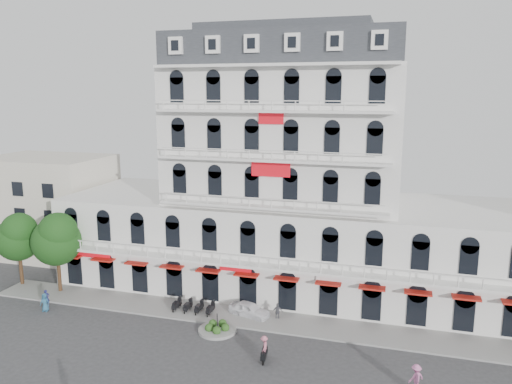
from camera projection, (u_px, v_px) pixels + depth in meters
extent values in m
plane|color=#38383A|center=(227.00, 376.00, 35.11)|extent=(120.00, 120.00, 0.00)
cube|color=gray|center=(262.00, 320.00, 43.57)|extent=(53.00, 4.00, 0.16)
cube|color=silver|center=(285.00, 242.00, 51.17)|extent=(45.00, 14.00, 9.00)
cube|color=silver|center=(286.00, 135.00, 49.01)|extent=(22.00, 12.00, 13.00)
cube|color=#2D3035|center=(287.00, 50.00, 47.44)|extent=(21.56, 11.76, 3.00)
cube|color=#2D3035|center=(288.00, 30.00, 47.07)|extent=(15.84, 8.64, 0.80)
cube|color=red|center=(266.00, 277.00, 44.31)|extent=(40.50, 1.00, 0.15)
cube|color=red|center=(271.00, 169.00, 43.74)|extent=(3.50, 0.10, 1.40)
cube|color=beige|center=(50.00, 205.00, 60.96)|extent=(14.00, 10.00, 12.00)
cylinder|color=gray|center=(217.00, 330.00, 41.55)|extent=(3.20, 3.20, 0.24)
cylinder|color=black|center=(217.00, 321.00, 41.40)|extent=(0.08, 0.08, 1.40)
sphere|color=#254A18|center=(225.00, 328.00, 41.30)|extent=(0.70, 0.70, 0.70)
sphere|color=#254A18|center=(223.00, 323.00, 42.05)|extent=(0.70, 0.70, 0.70)
sphere|color=#254A18|center=(213.00, 323.00, 42.04)|extent=(0.70, 0.70, 0.70)
sphere|color=#254A18|center=(209.00, 328.00, 41.27)|extent=(0.70, 0.70, 0.70)
sphere|color=#254A18|center=(217.00, 330.00, 40.80)|extent=(0.70, 0.70, 0.70)
cylinder|color=#382314|center=(21.00, 269.00, 51.28)|extent=(0.36, 0.36, 3.52)
sphere|color=#163A12|center=(18.00, 239.00, 50.65)|extent=(4.48, 4.48, 4.48)
sphere|color=#163A12|center=(19.00, 230.00, 50.03)|extent=(3.52, 3.52, 3.52)
sphere|color=#163A12|center=(16.00, 232.00, 50.92)|extent=(3.20, 3.20, 3.20)
cylinder|color=#382314|center=(59.00, 274.00, 49.42)|extent=(0.36, 0.36, 3.74)
sphere|color=#163A12|center=(57.00, 241.00, 48.76)|extent=(4.76, 4.76, 4.76)
sphere|color=#163A12|center=(58.00, 232.00, 48.12)|extent=(3.74, 3.74, 3.74)
sphere|color=#163A12|center=(55.00, 234.00, 49.02)|extent=(3.40, 3.40, 3.40)
imported|color=white|center=(249.00, 309.00, 44.27)|extent=(4.11, 2.50, 1.31)
cube|color=black|center=(264.00, 354.00, 36.92)|extent=(0.51, 1.53, 0.35)
torus|color=black|center=(263.00, 361.00, 36.44)|extent=(0.19, 0.61, 0.60)
torus|color=black|center=(265.00, 354.00, 37.50)|extent=(0.19, 0.61, 0.60)
imported|color=#C7697F|center=(264.00, 346.00, 36.79)|extent=(0.68, 1.05, 1.53)
imported|color=#295B7B|center=(45.00, 302.00, 45.30)|extent=(0.91, 0.68, 1.70)
imported|color=#56565D|center=(278.00, 312.00, 43.54)|extent=(0.97, 0.59, 1.54)
imported|color=#D16FA8|center=(416.00, 377.00, 33.31)|extent=(1.32, 1.25, 1.80)
imported|color=navy|center=(46.00, 298.00, 46.28)|extent=(0.68, 0.69, 1.61)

